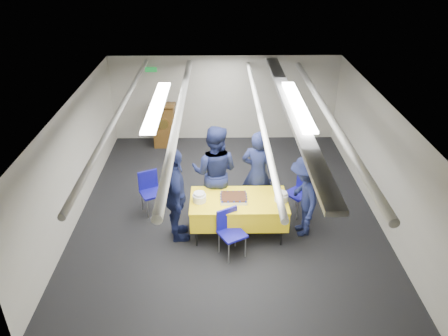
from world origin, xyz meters
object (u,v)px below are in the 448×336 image
at_px(chair_near, 230,228).
at_px(sailor_a, 258,174).
at_px(sailor_c, 175,196).
at_px(sailor_b, 215,172).
at_px(podium, 164,124).
at_px(sailor_d, 304,197).
at_px(chair_left, 150,188).
at_px(serving_table, 239,209).
at_px(sheet_cake, 234,198).
at_px(chair_right, 301,189).

bearing_deg(chair_near, sailor_a, 64.86).
bearing_deg(sailor_c, sailor_b, -54.27).
distance_m(sailor_b, sailor_c, 1.04).
relative_size(podium, sailor_d, 0.78).
bearing_deg(sailor_a, chair_left, 17.98).
bearing_deg(sailor_a, sailor_c, 48.68).
bearing_deg(sailor_c, serving_table, -97.26).
bearing_deg(podium, serving_table, -65.55).
xyz_separation_m(sheet_cake, chair_left, (-1.66, 0.85, -0.28)).
bearing_deg(sheet_cake, chair_near, -98.87).
distance_m(podium, chair_left, 3.11).
relative_size(chair_left, sailor_b, 0.45).
xyz_separation_m(chair_left, sailor_c, (0.61, -0.93, 0.39)).
bearing_deg(sheet_cake, chair_right, 28.86).
height_order(sheet_cake, chair_right, chair_right).
bearing_deg(chair_left, chair_near, -41.09).
height_order(chair_near, sailor_d, sailor_d).
bearing_deg(podium, chair_right, -45.97).
bearing_deg(sheet_cake, serving_table, 8.33).
height_order(sheet_cake, chair_left, chair_left).
bearing_deg(podium, sheet_cake, -66.77).
distance_m(chair_left, sailor_d, 3.08).
bearing_deg(chair_left, sailor_b, -6.73).
bearing_deg(chair_near, sailor_d, 22.43).
height_order(podium, chair_right, podium).
height_order(sailor_c, sailor_d, sailor_c).
bearing_deg(chair_near, serving_table, 71.94).
relative_size(podium, sailor_c, 0.68).
xyz_separation_m(podium, sailor_d, (3.00, -3.91, 0.19)).
relative_size(chair_right, sailor_c, 0.47).
height_order(podium, chair_left, podium).
distance_m(serving_table, chair_near, 0.57).
distance_m(serving_table, sailor_d, 1.23).
relative_size(chair_near, sailor_d, 0.54).
xyz_separation_m(chair_left, sailor_a, (2.16, -0.14, 0.38)).
height_order(chair_left, sailor_b, sailor_b).
bearing_deg(sailor_c, chair_near, -126.88).
height_order(serving_table, sheet_cake, sheet_cake).
bearing_deg(sailor_b, sheet_cake, 129.07).
bearing_deg(chair_right, sailor_c, -160.88).
distance_m(chair_near, sailor_a, 1.41).
distance_m(podium, sailor_d, 4.93).
height_order(sheet_cake, chair_near, chair_near).
xyz_separation_m(sheet_cake, chair_right, (1.39, 0.76, -0.28)).
xyz_separation_m(serving_table, podium, (-1.79, 3.94, 0.05)).
bearing_deg(sailor_b, chair_right, -165.20).
xyz_separation_m(sheet_cake, sailor_a, (0.50, 0.70, 0.10)).
xyz_separation_m(chair_left, sailor_d, (2.96, -0.80, 0.27)).
xyz_separation_m(podium, chair_right, (3.08, -3.19, -0.08)).
relative_size(sailor_a, sailor_d, 1.14).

